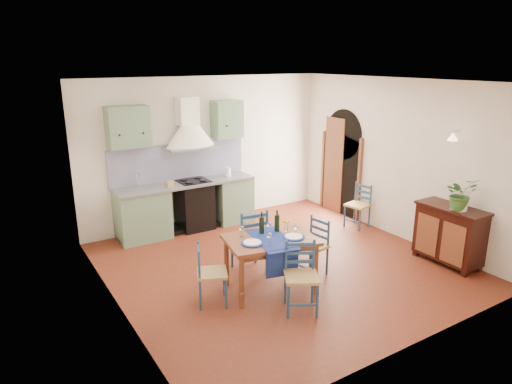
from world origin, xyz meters
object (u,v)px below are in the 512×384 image
dining_table (271,244)px  sideboard (449,233)px  chair_near (301,276)px  potted_plant (461,194)px

dining_table → sideboard: bearing=-15.2°
chair_near → sideboard: sideboard is taller
dining_table → chair_near: (0.03, -0.64, -0.21)m
chair_near → potted_plant: bearing=-5.4°
dining_table → potted_plant: bearing=-18.0°
dining_table → chair_near: dining_table is taller
dining_table → sideboard: dining_table is taller
dining_table → sideboard: 2.93m
chair_near → sideboard: (2.79, -0.13, 0.04)m
sideboard → potted_plant: bearing=-110.5°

